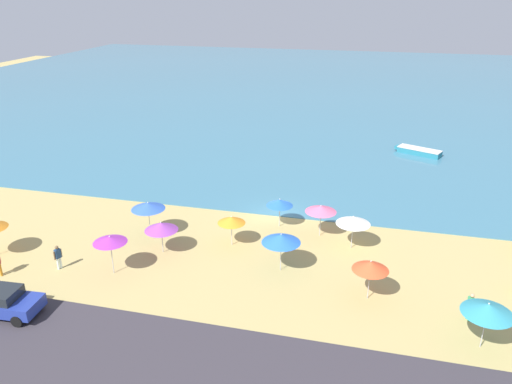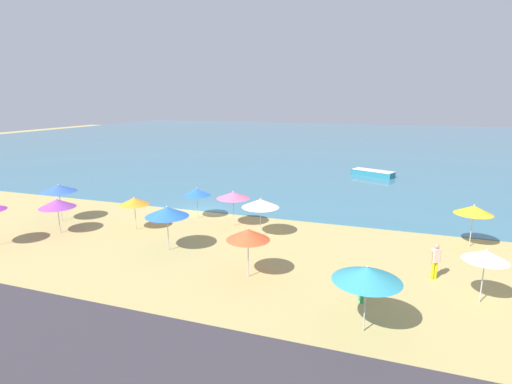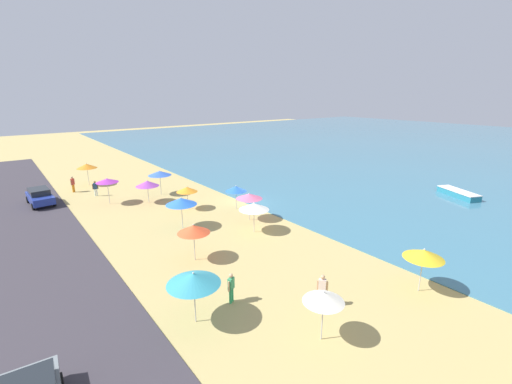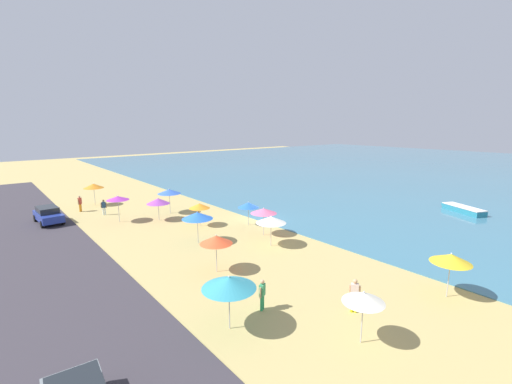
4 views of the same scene
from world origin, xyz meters
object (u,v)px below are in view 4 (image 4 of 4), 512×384
Objects in this scene: beach_umbrella_5 at (199,206)px; parked_car_1 at (48,215)px; beach_umbrella_1 at (271,220)px; bather_0 at (354,294)px; bather_2 at (104,206)px; bather_3 at (262,293)px; beach_umbrella_10 at (364,297)px; beach_umbrella_7 at (158,201)px; beach_umbrella_12 at (197,216)px; beach_umbrella_11 at (248,205)px; beach_umbrella_8 at (118,198)px; beach_umbrella_2 at (94,186)px; beach_umbrella_9 at (216,240)px; skiff_nearshore at (463,209)px; beach_umbrella_3 at (169,192)px; bather_1 at (80,203)px; beach_umbrella_6 at (451,258)px; beach_umbrella_0 at (229,283)px; beach_umbrella_4 at (264,211)px.

beach_umbrella_5 is 0.52× the size of parked_car_1.
bather_0 is at bearing -17.99° from beach_umbrella_1.
bather_3 is (24.29, 0.69, 0.00)m from bather_2.
parked_car_1 is (-29.13, -7.19, -1.25)m from beach_umbrella_10.
beach_umbrella_12 is (8.09, -0.33, 0.31)m from beach_umbrella_7.
beach_umbrella_11 is (-5.43, 2.07, -0.16)m from beach_umbrella_1.
beach_umbrella_12 is at bearing -31.98° from beach_umbrella_5.
beach_umbrella_2 is at bearing 179.46° from beach_umbrella_8.
skiff_nearshore is (4.15, 28.14, -1.76)m from beach_umbrella_9.
beach_umbrella_1 is 12.36m from beach_umbrella_10.
beach_umbrella_3 is at bearing -179.49° from beach_umbrella_5.
beach_umbrella_7 reaches higher than bather_3.
beach_umbrella_3 is at bearing -173.43° from beach_umbrella_1.
bather_1 is 1.07× the size of bather_3.
beach_umbrella_6 is at bearing 25.56° from parked_car_1.
beach_umbrella_2 is 24.12m from beach_umbrella_9.
beach_umbrella_9 reaches higher than parked_car_1.
beach_umbrella_6 is at bearing 18.38° from bather_1.
beach_umbrella_6 is at bearing -72.19° from skiff_nearshore.
beach_umbrella_6 is (11.98, 2.10, 0.13)m from beach_umbrella_1.
beach_umbrella_9 is at bearing -98.39° from skiff_nearshore.
beach_umbrella_8 reaches higher than beach_umbrella_10.
beach_umbrella_5 is at bearing -119.43° from skiff_nearshore.
beach_umbrella_8 is (-1.90, -3.16, 0.40)m from beach_umbrella_7.
beach_umbrella_0 is 6.30m from beach_umbrella_9.
beach_umbrella_8 is at bearing 55.04° from parked_car_1.
beach_umbrella_9 reaches higher than bather_2.
parked_car_1 is at bearing -109.55° from beach_umbrella_3.
parked_car_1 is at bearing -161.87° from bather_0.
beach_umbrella_8 reaches higher than bather_2.
beach_umbrella_2 is at bearing 176.23° from beach_umbrella_0.
beach_umbrella_8 reaches higher than beach_umbrella_9.
beach_umbrella_4 is 11.04m from beach_umbrella_7.
beach_umbrella_3 is at bearing -129.20° from skiff_nearshore.
bather_1 is 0.41× the size of parked_car_1.
beach_umbrella_0 is at bearing -41.20° from beach_umbrella_11.
beach_umbrella_4 is 1.47× the size of bather_2.
beach_umbrella_4 is at bearing 13.80° from beach_umbrella_3.
beach_umbrella_4 is at bearing 40.90° from parked_car_1.
bather_0 is (21.89, 0.53, -0.93)m from beach_umbrella_7.
beach_umbrella_1 is 9.37m from bather_3.
skiff_nearshore is at bearing 92.63° from beach_umbrella_0.
bather_3 is (10.73, -2.52, -1.32)m from beach_umbrella_12.
beach_umbrella_2 is at bearing -149.42° from beach_umbrella_3.
bather_3 is at bearing 97.19° from beach_umbrella_0.
beach_umbrella_12 is at bearing -109.98° from skiff_nearshore.
beach_umbrella_7 reaches higher than bather_1.
beach_umbrella_4 is 1.46× the size of bather_3.
skiff_nearshore is at bearing 102.09° from beach_umbrella_10.
beach_umbrella_11 is 1.28× the size of bather_1.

